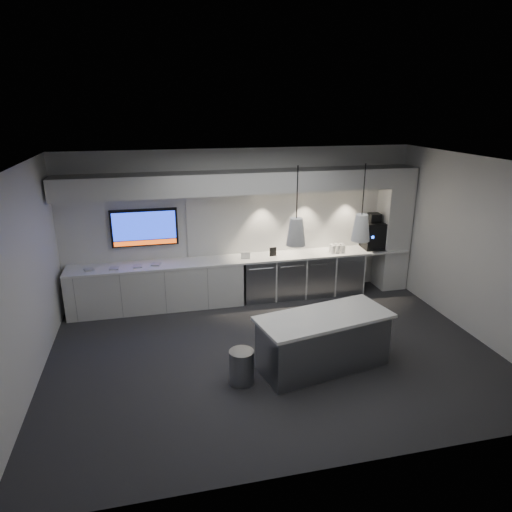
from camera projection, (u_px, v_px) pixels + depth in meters
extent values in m
plane|color=#28282A|center=(273.00, 353.00, 7.31)|extent=(7.00, 7.00, 0.00)
plane|color=black|center=(276.00, 164.00, 6.36)|extent=(7.00, 7.00, 0.00)
plane|color=silver|center=(242.00, 224.00, 9.15)|extent=(7.00, 0.00, 7.00)
plane|color=silver|center=(341.00, 347.00, 4.52)|extent=(7.00, 0.00, 7.00)
plane|color=silver|center=(22.00, 285.00, 6.09)|extent=(0.00, 7.00, 7.00)
plane|color=silver|center=(477.00, 249.00, 7.58)|extent=(0.00, 7.00, 7.00)
cube|color=white|center=(245.00, 259.00, 9.04)|extent=(6.80, 0.65, 0.04)
cube|color=silver|center=(157.00, 287.00, 8.81)|extent=(3.30, 0.63, 0.86)
cube|color=gray|center=(258.00, 279.00, 9.24)|extent=(0.60, 0.61, 0.85)
cube|color=gray|center=(287.00, 276.00, 9.37)|extent=(0.60, 0.61, 0.85)
cube|color=gray|center=(316.00, 274.00, 9.51)|extent=(0.60, 0.61, 0.85)
cube|color=gray|center=(344.00, 272.00, 9.64)|extent=(0.60, 0.61, 0.85)
cube|color=silver|center=(299.00, 219.00, 9.37)|extent=(4.60, 0.03, 1.30)
cube|color=silver|center=(244.00, 182.00, 8.58)|extent=(6.90, 0.60, 0.40)
cube|color=silver|center=(393.00, 228.00, 9.62)|extent=(0.55, 0.55, 2.60)
cube|color=black|center=(144.00, 228.00, 8.67)|extent=(1.25, 0.06, 0.72)
cube|color=#1329B8|center=(144.00, 226.00, 8.63)|extent=(1.17, 0.00, 0.54)
cube|color=#EE4B0E|center=(146.00, 243.00, 8.73)|extent=(1.17, 0.00, 0.09)
cube|color=gray|center=(323.00, 343.00, 6.82)|extent=(2.01, 1.13, 0.80)
cube|color=white|center=(324.00, 317.00, 6.68)|extent=(2.13, 1.24, 0.05)
cylinder|color=gray|center=(242.00, 367.00, 6.46)|extent=(0.39, 0.39, 0.50)
cube|color=black|center=(373.00, 235.00, 9.56)|extent=(0.44, 0.49, 0.56)
cube|color=black|center=(374.00, 218.00, 9.44)|extent=(0.24, 0.24, 0.18)
cube|color=gray|center=(377.00, 251.00, 9.41)|extent=(0.32, 0.22, 0.03)
cube|color=black|center=(273.00, 252.00, 9.11)|extent=(0.14, 0.04, 0.18)
cube|color=white|center=(246.00, 255.00, 8.94)|extent=(0.18, 0.06, 0.14)
cube|color=#B0B0B0|center=(89.00, 270.00, 8.34)|extent=(0.20, 0.20, 0.02)
cube|color=#B0B0B0|center=(114.00, 268.00, 8.41)|extent=(0.17, 0.17, 0.02)
cube|color=#B0B0B0|center=(138.00, 266.00, 8.52)|extent=(0.17, 0.17, 0.02)
cube|color=#B0B0B0|center=(156.00, 264.00, 8.62)|extent=(0.20, 0.20, 0.02)
cone|color=silver|center=(296.00, 232.00, 6.16)|extent=(0.26, 0.26, 0.38)
cylinder|color=black|center=(297.00, 192.00, 5.99)|extent=(0.02, 0.02, 0.70)
cone|color=silver|center=(361.00, 228.00, 6.36)|extent=(0.26, 0.26, 0.38)
cylinder|color=black|center=(364.00, 189.00, 6.19)|extent=(0.02, 0.02, 0.70)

